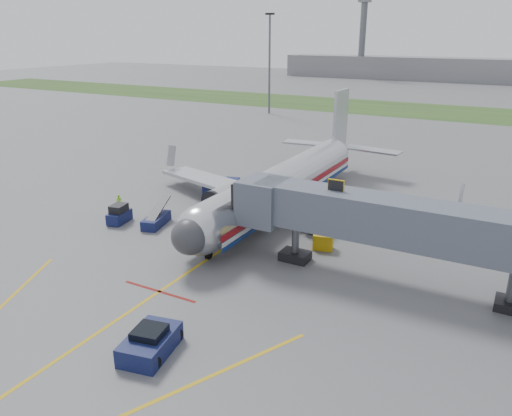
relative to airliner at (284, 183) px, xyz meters
The scene contains 16 objects.
ground 15.48m from the airliner, 90.01° to the right, with size 400.00×400.00×0.00m, color #565659.
grass_strip 74.80m from the airliner, 90.00° to the left, with size 300.00×25.00×0.01m, color #2D4C1E.
apron_markings 22.80m from the airliner, 90.01° to the right, with size 21.52×50.00×0.01m.
airliner is the anchor object (origin of this frame).
jet_bridge 16.54m from the airliner, 38.56° to the right, with size 25.30×4.00×6.90m.
light_mast_left 62.96m from the airliner, 118.72° to the left, with size 2.00×0.44×20.40m.
distant_terminal 155.08m from the airliner, 93.70° to the left, with size 120.00×14.00×8.00m, color slate.
control_tower 155.70m from the airliner, 104.96° to the left, with size 4.00×4.00×30.00m.
pushback_tug 25.26m from the airliner, 80.87° to the right, with size 2.92×4.03×1.53m.
baggage_tug 15.91m from the airliner, 137.24° to the right, with size 1.74×2.69×1.74m.
baggage_cart_a 5.40m from the airliner, 133.43° to the right, with size 1.95×1.95×1.61m.
baggage_cart_b 8.79m from the airliner, behind, with size 1.43×1.43×1.53m.
baggage_cart_c 7.48m from the airliner, 166.33° to the left, with size 1.95×1.95×1.71m.
belt_loader 12.79m from the airliner, 130.51° to the right, with size 2.28×4.49×2.12m.
ground_power_cart 10.36m from the airliner, 45.50° to the right, with size 1.79×1.40×1.26m.
ramp_worker 16.34m from the airliner, 149.84° to the right, with size 0.58×0.38×1.58m, color #81D619.
Camera 1 is at (20.28, -27.17, 16.66)m, focal length 35.00 mm.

